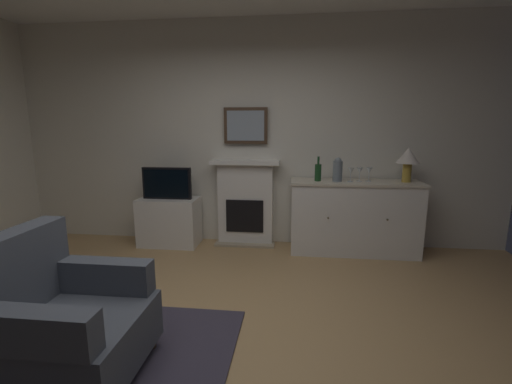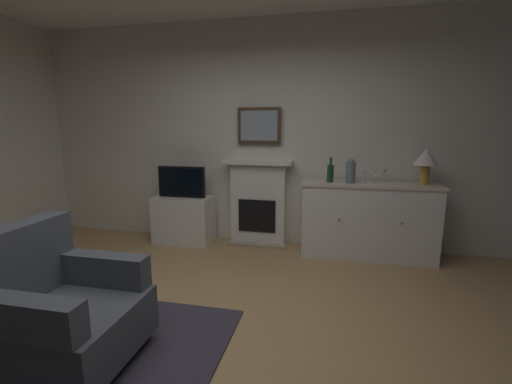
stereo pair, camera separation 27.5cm
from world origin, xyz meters
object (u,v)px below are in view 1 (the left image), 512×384
(armchair, at_px, (62,321))
(fireplace_unit, at_px, (246,203))
(wine_glass_right, at_px, (369,171))
(vase_decorative, at_px, (338,170))
(wine_glass_center, at_px, (360,171))
(wine_glass_left, at_px, (351,171))
(table_lamp, at_px, (408,158))
(tv_cabinet, at_px, (169,222))
(sideboard_cabinet, at_px, (354,217))
(wine_bottle, at_px, (318,172))
(tv_set, at_px, (167,183))
(framed_picture, at_px, (246,126))

(armchair, bearing_deg, fireplace_unit, 74.16)
(wine_glass_right, bearing_deg, vase_decorative, -171.96)
(wine_glass_right, bearing_deg, armchair, -132.80)
(wine_glass_center, distance_m, wine_glass_right, 0.11)
(vase_decorative, bearing_deg, wine_glass_left, -3.11)
(fireplace_unit, height_order, wine_glass_left, fireplace_unit)
(armchair, bearing_deg, wine_glass_right, 47.20)
(table_lamp, relative_size, vase_decorative, 1.42)
(tv_cabinet, relative_size, armchair, 0.82)
(wine_glass_center, bearing_deg, armchair, -131.44)
(tv_cabinet, bearing_deg, wine_glass_left, -1.86)
(sideboard_cabinet, xyz_separation_m, wine_glass_left, (-0.07, -0.06, 0.56))
(armchair, bearing_deg, vase_decorative, 51.71)
(wine_bottle, distance_m, armchair, 2.93)
(table_lamp, xyz_separation_m, tv_set, (-2.89, -0.01, -0.35))
(tv_cabinet, relative_size, tv_set, 1.21)
(table_lamp, xyz_separation_m, tv_cabinet, (-2.89, 0.02, -0.85))
(table_lamp, xyz_separation_m, wine_glass_right, (-0.42, 0.00, -0.16))
(fireplace_unit, bearing_deg, wine_glass_center, -7.49)
(fireplace_unit, xyz_separation_m, tv_set, (-0.98, -0.19, 0.27))
(fireplace_unit, height_order, table_lamp, table_lamp)
(tv_set, bearing_deg, tv_cabinet, 90.00)
(framed_picture, xyz_separation_m, wine_bottle, (0.90, -0.26, -0.54))
(vase_decorative, relative_size, tv_set, 0.45)
(wine_glass_right, relative_size, vase_decorative, 0.59)
(sideboard_cabinet, bearing_deg, table_lamp, 0.00)
(sideboard_cabinet, bearing_deg, fireplace_unit, 172.51)
(framed_picture, bearing_deg, tv_set, -166.69)
(fireplace_unit, height_order, tv_cabinet, fireplace_unit)
(vase_decorative, bearing_deg, wine_glass_center, 9.90)
(wine_bottle, bearing_deg, sideboard_cabinet, 4.65)
(framed_picture, xyz_separation_m, wine_glass_left, (1.27, -0.28, -0.52))
(wine_glass_left, distance_m, vase_decorative, 0.15)
(tv_set, bearing_deg, framed_picture, 13.31)
(wine_glass_center, relative_size, tv_cabinet, 0.22)
(wine_glass_left, bearing_deg, wine_bottle, 176.70)
(framed_picture, distance_m, tv_set, 1.23)
(framed_picture, bearing_deg, wine_glass_center, -9.32)
(framed_picture, distance_m, wine_glass_right, 1.60)
(wine_glass_left, bearing_deg, framed_picture, 167.57)
(wine_glass_left, bearing_deg, tv_set, 178.73)
(fireplace_unit, xyz_separation_m, wine_glass_center, (1.38, -0.18, 0.46))
(vase_decorative, bearing_deg, sideboard_cabinet, 12.55)
(vase_decorative, xyz_separation_m, tv_cabinet, (-2.10, 0.06, -0.71))
(table_lamp, height_order, vase_decorative, table_lamp)
(wine_bottle, height_order, tv_set, wine_bottle)
(sideboard_cabinet, distance_m, wine_bottle, 0.71)
(wine_glass_right, bearing_deg, fireplace_unit, 173.32)
(wine_glass_left, xyz_separation_m, tv_cabinet, (-2.25, 0.07, -0.70))
(wine_glass_right, distance_m, vase_decorative, 0.37)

